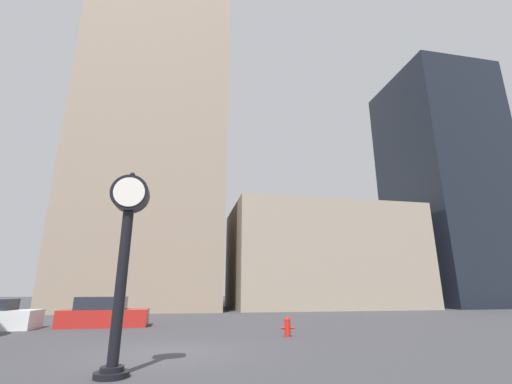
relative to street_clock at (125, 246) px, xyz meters
The scene contains 7 objects.
ground_plane 4.11m from the street_clock, 71.61° to the left, with size 200.00×200.00×0.00m, color #38383D.
building_tall_tower 30.74m from the street_clock, 95.43° to the left, with size 14.22×12.00×34.87m.
building_storefront_row 31.17m from the street_clock, 59.90° to the left, with size 19.11×12.00×10.24m.
building_glass_modern 43.65m from the street_clock, 39.73° to the left, with size 10.82×12.00×28.82m.
street_clock is the anchor object (origin of this frame).
car_red 11.58m from the street_clock, 102.86° to the left, with size 4.22×1.87×1.45m.
fire_hydrant_near 8.17m from the street_clock, 45.33° to the left, with size 0.55×0.24×0.75m.
Camera 1 is at (0.46, -11.31, 1.77)m, focal length 24.00 mm.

